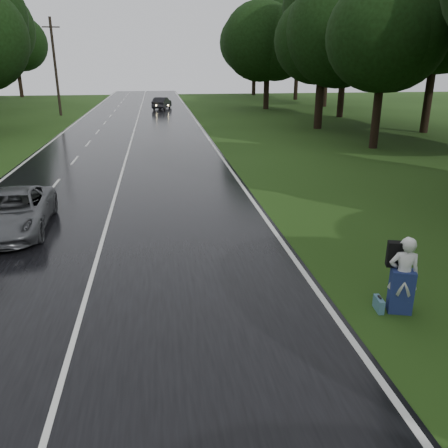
{
  "coord_description": "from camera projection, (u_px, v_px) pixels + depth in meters",
  "views": [
    {
      "loc": [
        1.96,
        -8.04,
        5.56
      ],
      "look_at": [
        3.76,
        4.45,
        1.1
      ],
      "focal_mm": 36.82,
      "sensor_mm": 36.0,
      "label": 1
    }
  ],
  "objects": [
    {
      "name": "grey_car",
      "position": [
        13.0,
        211.0,
        15.7
      ],
      "size": [
        2.57,
        5.1,
        1.39
      ],
      "primitive_type": "imported",
      "rotation": [
        0.0,
        0.0,
        0.05
      ],
      "color": "#4E5054",
      "rests_on": "road"
    },
    {
      "name": "ground",
      "position": [
        69.0,
        359.0,
        9.09
      ],
      "size": [
        160.0,
        160.0,
        0.0
      ],
      "primitive_type": "plane",
      "color": "#224113",
      "rests_on": "ground"
    },
    {
      "name": "tree_right_e",
      "position": [
        317.0,
        129.0,
        40.67
      ],
      "size": [
        8.72,
        8.72,
        13.63
      ],
      "primitive_type": null,
      "color": "black",
      "rests_on": "ground"
    },
    {
      "name": "tree_right_f",
      "position": [
        266.0,
        109.0,
        57.68
      ],
      "size": [
        8.5,
        8.5,
        13.28
      ],
      "primitive_type": null,
      "color": "black",
      "rests_on": "ground"
    },
    {
      "name": "far_car",
      "position": [
        162.0,
        103.0,
        57.12
      ],
      "size": [
        2.58,
        4.56,
        1.42
      ],
      "primitive_type": "imported",
      "rotation": [
        0.0,
        0.0,
        2.88
      ],
      "color": "black",
      "rests_on": "road"
    },
    {
      "name": "hitchhiker",
      "position": [
        402.0,
        277.0,
        10.57
      ],
      "size": [
        0.79,
        0.75,
        1.89
      ],
      "color": "silver",
      "rests_on": "ground"
    },
    {
      "name": "utility_pole_far",
      "position": [
        61.0,
        115.0,
        50.66
      ],
      "size": [
        1.8,
        0.28,
        10.01
      ],
      "primitive_type": null,
      "color": "black",
      "rests_on": "ground"
    },
    {
      "name": "tree_right_d",
      "position": [
        373.0,
        148.0,
        31.45
      ],
      "size": [
        8.58,
        8.58,
        13.41
      ],
      "primitive_type": null,
      "color": "black",
      "rests_on": "ground"
    },
    {
      "name": "suitcase",
      "position": [
        379.0,
        304.0,
        10.83
      ],
      "size": [
        0.18,
        0.47,
        0.32
      ],
      "primitive_type": "cube",
      "rotation": [
        0.0,
        0.0,
        6.17
      ],
      "color": "teal",
      "rests_on": "ground"
    },
    {
      "name": "lane_center",
      "position": [
        126.0,
        159.0,
        27.74
      ],
      "size": [
        0.12,
        140.0,
        0.01
      ],
      "primitive_type": "cube",
      "color": "silver",
      "rests_on": "road"
    },
    {
      "name": "road",
      "position": [
        126.0,
        159.0,
        27.75
      ],
      "size": [
        12.0,
        140.0,
        0.04
      ],
      "primitive_type": "cube",
      "color": "black",
      "rests_on": "ground"
    }
  ]
}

